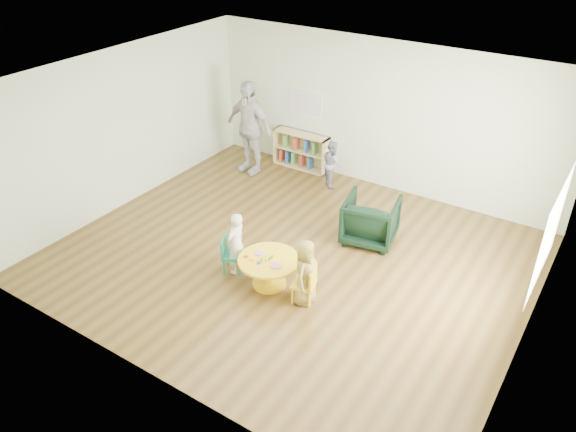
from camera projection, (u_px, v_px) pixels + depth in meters
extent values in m
plane|color=#543D1A|center=(292.00, 257.00, 8.88)|extent=(7.00, 7.00, 0.00)
cube|color=white|center=(293.00, 87.00, 7.47)|extent=(7.00, 6.00, 0.10)
cube|color=beige|center=(380.00, 116.00, 10.32)|extent=(7.00, 0.10, 2.80)
cube|color=beige|center=(141.00, 284.00, 6.00)|extent=(7.00, 0.10, 2.80)
cube|color=beige|center=(124.00, 128.00, 9.80)|extent=(0.10, 6.00, 2.80)
cube|color=beige|center=(545.00, 252.00, 6.52)|extent=(0.10, 6.00, 2.80)
cube|color=white|center=(551.00, 233.00, 6.69)|extent=(0.02, 1.60, 1.30)
cylinder|color=yellow|center=(269.00, 273.00, 8.17)|extent=(0.16, 0.16, 0.41)
cylinder|color=yellow|center=(269.00, 283.00, 8.26)|extent=(0.50, 0.50, 0.04)
cylinder|color=yellow|center=(269.00, 260.00, 8.05)|extent=(0.90, 0.90, 0.04)
cylinder|color=#D27990|center=(259.00, 253.00, 8.17)|extent=(0.15, 0.15, 0.02)
cylinder|color=#D27990|center=(276.00, 265.00, 7.90)|extent=(0.17, 0.17, 0.02)
cylinder|color=yellow|center=(267.00, 258.00, 8.03)|extent=(0.09, 0.13, 0.04)
cylinder|color=#147025|center=(261.00, 260.00, 7.99)|extent=(0.04, 0.05, 0.02)
cylinder|color=#147025|center=(272.00, 256.00, 8.06)|extent=(0.04, 0.05, 0.02)
cube|color=red|center=(246.00, 257.00, 8.08)|extent=(0.06, 0.06, 0.02)
cube|color=orange|center=(252.00, 260.00, 8.01)|extent=(0.05, 0.05, 0.02)
cube|color=#1843B5|center=(259.00, 263.00, 7.95)|extent=(0.07, 0.07, 0.02)
cube|color=#147025|center=(269.00, 258.00, 8.04)|extent=(0.06, 0.06, 0.02)
cube|color=#177E5B|center=(233.00, 255.00, 8.41)|extent=(0.41, 0.41, 0.04)
cube|color=#177E5B|center=(224.00, 246.00, 8.35)|extent=(0.16, 0.29, 0.27)
cylinder|color=#177E5B|center=(228.00, 258.00, 8.61)|extent=(0.04, 0.04, 0.27)
cylinder|color=#177E5B|center=(224.00, 268.00, 8.40)|extent=(0.04, 0.04, 0.27)
cylinder|color=#177E5B|center=(243.00, 259.00, 8.58)|extent=(0.04, 0.04, 0.27)
cylinder|color=#177E5B|center=(240.00, 269.00, 8.37)|extent=(0.04, 0.04, 0.27)
cube|color=yellow|center=(304.00, 284.00, 7.81)|extent=(0.37, 0.37, 0.04)
cube|color=yellow|center=(313.00, 277.00, 7.69)|extent=(0.10, 0.30, 0.26)
cylinder|color=yellow|center=(309.00, 300.00, 7.75)|extent=(0.04, 0.04, 0.26)
cylinder|color=yellow|center=(314.00, 289.00, 7.95)|extent=(0.04, 0.04, 0.26)
cylinder|color=yellow|center=(292.00, 296.00, 7.82)|extent=(0.04, 0.04, 0.26)
cylinder|color=yellow|center=(298.00, 286.00, 8.02)|extent=(0.04, 0.04, 0.26)
cube|color=tan|center=(277.00, 144.00, 11.75)|extent=(0.03, 0.30, 0.75)
cube|color=tan|center=(326.00, 157.00, 11.20)|extent=(0.03, 0.30, 0.75)
cube|color=tan|center=(301.00, 166.00, 11.66)|extent=(1.20, 0.30, 0.03)
cube|color=tan|center=(301.00, 134.00, 11.29)|extent=(1.20, 0.30, 0.03)
cube|color=tan|center=(301.00, 150.00, 11.47)|extent=(1.14, 0.28, 0.03)
cube|color=tan|center=(305.00, 148.00, 11.57)|extent=(1.20, 0.02, 0.75)
cube|color=#C54834|center=(282.00, 154.00, 11.77)|extent=(0.04, 0.18, 0.26)
cube|color=blue|center=(288.00, 156.00, 11.70)|extent=(0.04, 0.18, 0.26)
cube|color=#60AF50|center=(294.00, 158.00, 11.63)|extent=(0.04, 0.18, 0.26)
cube|color=#C54834|center=(302.00, 160.00, 11.53)|extent=(0.04, 0.18, 0.26)
cube|color=blue|center=(311.00, 162.00, 11.44)|extent=(0.04, 0.18, 0.26)
cube|color=#60AF50|center=(286.00, 140.00, 11.55)|extent=(0.04, 0.18, 0.26)
cube|color=#C54834|center=(296.00, 143.00, 11.43)|extent=(0.04, 0.18, 0.26)
cube|color=blue|center=(307.00, 146.00, 11.31)|extent=(0.04, 0.18, 0.26)
cube|color=#60AF50|center=(315.00, 148.00, 11.22)|extent=(0.04, 0.18, 0.26)
cube|color=white|center=(306.00, 103.00, 11.08)|extent=(0.74, 0.01, 0.54)
cube|color=#FF4835|center=(306.00, 103.00, 11.08)|extent=(0.70, 0.00, 0.50)
imported|color=black|center=(371.00, 220.00, 9.09)|extent=(0.98, 0.99, 0.77)
imported|color=silver|center=(236.00, 243.00, 8.30)|extent=(0.24, 0.37, 1.00)
imported|color=yellow|center=(305.00, 272.00, 7.68)|extent=(0.41, 0.54, 1.00)
imported|color=#1B1D45|center=(332.00, 163.00, 10.76)|extent=(0.56, 0.55, 0.91)
imported|color=beige|center=(249.00, 127.00, 11.06)|extent=(1.14, 0.56, 1.88)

